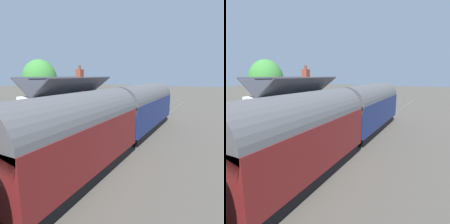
# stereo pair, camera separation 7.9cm
# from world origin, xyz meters

# --- Properties ---
(ground_plane) EXTENTS (160.00, 160.00, 0.00)m
(ground_plane) POSITION_xyz_m (0.00, 0.00, 0.00)
(ground_plane) COLOR #4C473F
(platform) EXTENTS (32.00, 6.27, 0.81)m
(platform) POSITION_xyz_m (0.00, 4.13, 0.41)
(platform) COLOR gray
(platform) RESTS_ON ground
(platform_edge_coping) EXTENTS (32.00, 0.36, 0.02)m
(platform_edge_coping) POSITION_xyz_m (0.00, 1.18, 0.82)
(platform_edge_coping) COLOR beige
(platform_edge_coping) RESTS_ON platform
(rail_near) EXTENTS (52.00, 0.08, 0.14)m
(rail_near) POSITION_xyz_m (0.00, -1.62, 0.07)
(rail_near) COLOR gray
(rail_near) RESTS_ON ground
(rail_far) EXTENTS (52.00, 0.08, 0.14)m
(rail_far) POSITION_xyz_m (0.00, -0.18, 0.07)
(rail_far) COLOR gray
(rail_far) RESTS_ON ground
(train) EXTENTS (30.57, 2.73, 4.32)m
(train) POSITION_xyz_m (-7.80, -0.90, 2.22)
(train) COLOR black
(train) RESTS_ON ground
(station_building) EXTENTS (8.38, 3.92, 5.21)m
(station_building) POSITION_xyz_m (-1.38, 4.91, 2.28)
(station_building) COLOR white
(station_building) RESTS_ON platform
(bench_near_building) EXTENTS (1.41, 0.48, 0.88)m
(bench_near_building) POSITION_xyz_m (-7.92, 3.19, 1.29)
(bench_near_building) COLOR teal
(bench_near_building) RESTS_ON platform
(planter_under_sign) EXTENTS (0.44, 0.44, 0.70)m
(planter_under_sign) POSITION_xyz_m (6.14, 4.53, 1.16)
(planter_under_sign) COLOR black
(planter_under_sign) RESTS_ON platform
(planter_corner_building) EXTENTS (0.76, 0.32, 0.55)m
(planter_corner_building) POSITION_xyz_m (10.37, 5.78, 1.07)
(planter_corner_building) COLOR #9E5138
(planter_corner_building) RESTS_ON platform
(planter_edge_near) EXTENTS (0.60, 0.60, 0.92)m
(planter_edge_near) POSITION_xyz_m (-3.21, 1.92, 1.28)
(planter_edge_near) COLOR black
(planter_edge_near) RESTS_ON platform
(planter_edge_far) EXTENTS (0.51, 0.51, 0.79)m
(planter_edge_far) POSITION_xyz_m (5.46, 2.51, 1.23)
(planter_edge_far) COLOR gray
(planter_edge_far) RESTS_ON platform
(planter_bench_left) EXTENTS (0.35, 0.35, 0.70)m
(planter_bench_left) POSITION_xyz_m (9.81, 4.75, 1.16)
(planter_bench_left) COLOR #9E5138
(planter_bench_left) RESTS_ON platform
(station_sign_board) EXTENTS (0.96, 0.06, 1.57)m
(station_sign_board) POSITION_xyz_m (6.19, 1.72, 2.00)
(station_sign_board) COLOR black
(station_sign_board) RESTS_ON platform
(tree_distant) EXTENTS (4.40, 4.59, 7.15)m
(tree_distant) POSITION_xyz_m (3.68, 14.08, 4.47)
(tree_distant) COLOR #4C3828
(tree_distant) RESTS_ON ground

